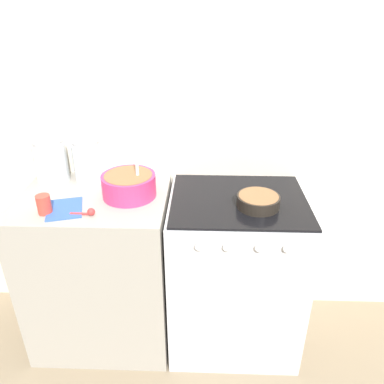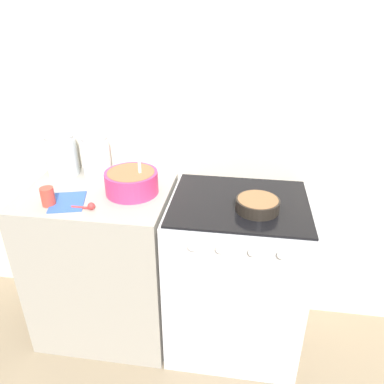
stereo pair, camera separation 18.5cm
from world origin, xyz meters
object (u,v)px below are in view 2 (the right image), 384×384
stove (235,275)px  tin_can (48,196)px  mixing_bowl (132,181)px  storage_jar_middle (97,160)px  baking_pan (258,204)px  storage_jar_left (62,158)px

stove → tin_can: tin_can is taller
mixing_bowl → storage_jar_middle: 0.30m
stove → mixing_bowl: size_ratio=3.43×
mixing_bowl → stove: bearing=-1.8°
stove → baking_pan: size_ratio=4.51×
stove → mixing_bowl: bearing=178.2°
storage_jar_left → tin_can: size_ratio=2.50×
mixing_bowl → tin_can: bearing=-152.6°
tin_can → storage_jar_middle: bearing=72.2°
baking_pan → tin_can: 1.02m
stove → tin_can: bearing=-169.4°
mixing_bowl → storage_jar_left: bearing=159.7°
storage_jar_left → tin_can: bearing=-75.9°
stove → tin_can: (-0.93, -0.17, 0.52)m
tin_can → mixing_bowl: bearing=27.4°
stove → storage_jar_left: storage_jar_left is taller
storage_jar_left → storage_jar_middle: size_ratio=0.99×
stove → baking_pan: (0.08, -0.08, 0.50)m
mixing_bowl → baking_pan: 0.65m
storage_jar_left → storage_jar_middle: (0.21, 0.00, 0.00)m
stove → storage_jar_middle: size_ratio=4.00×
baking_pan → tin_can: bearing=-174.5°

